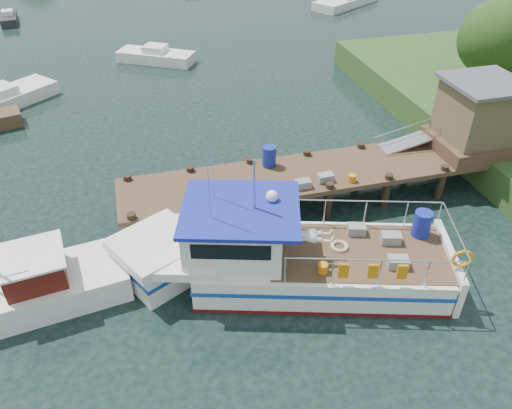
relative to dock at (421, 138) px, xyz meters
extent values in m
plane|color=black|center=(-6.51, -0.01, -2.24)|extent=(160.00, 160.00, 0.00)
cylinder|color=#332114|center=(7.49, 5.99, -0.72)|extent=(0.50, 0.50, 3.05)
sphere|color=#223D15|center=(7.49, 5.99, 1.72)|extent=(3.90, 3.90, 3.90)
cube|color=#493322|center=(-4.51, -0.01, -0.94)|extent=(16.00, 3.00, 0.20)
cylinder|color=black|center=(-12.01, -1.31, -1.59)|extent=(0.32, 0.32, 1.90)
cylinder|color=black|center=(-12.01, 1.29, -1.59)|extent=(0.32, 0.32, 1.90)
cylinder|color=black|center=(-9.51, -1.31, -1.59)|extent=(0.32, 0.32, 1.90)
cylinder|color=black|center=(-9.51, 1.29, -1.59)|extent=(0.32, 0.32, 1.90)
cylinder|color=black|center=(-7.01, -1.31, -1.59)|extent=(0.32, 0.32, 1.90)
cylinder|color=black|center=(-7.01, 1.29, -1.59)|extent=(0.32, 0.32, 1.90)
cylinder|color=black|center=(-4.51, -1.31, -1.59)|extent=(0.32, 0.32, 1.90)
cylinder|color=black|center=(-4.51, 1.29, -1.59)|extent=(0.32, 0.32, 1.90)
cylinder|color=black|center=(-2.01, -1.31, -1.59)|extent=(0.32, 0.32, 1.90)
cylinder|color=black|center=(-2.01, 1.29, -1.59)|extent=(0.32, 0.32, 1.90)
cylinder|color=black|center=(0.49, -1.31, -1.59)|extent=(0.32, 0.32, 1.90)
cylinder|color=black|center=(0.49, 1.29, -1.59)|extent=(0.32, 0.32, 1.90)
cylinder|color=black|center=(2.99, -1.31, -1.59)|extent=(0.32, 0.32, 1.90)
cylinder|color=black|center=(2.99, 1.29, -1.59)|extent=(0.32, 0.32, 1.90)
cube|color=#493322|center=(2.49, -0.01, -0.54)|extent=(3.20, 3.00, 0.60)
cube|color=brown|center=(2.49, -0.01, 0.86)|extent=(2.60, 2.60, 2.40)
cube|color=#47474C|center=(2.49, -0.01, 2.16)|extent=(3.00, 3.00, 0.15)
cube|color=#A5A8AD|center=(0.19, 0.89, -0.59)|extent=(3.34, 0.90, 0.79)
cylinder|color=silver|center=(0.19, 0.49, -0.09)|extent=(3.34, 0.05, 0.76)
cylinder|color=silver|center=(0.19, 1.29, -0.09)|extent=(3.34, 0.05, 0.76)
cube|color=slate|center=(-5.51, -1.01, -0.68)|extent=(0.60, 0.40, 0.30)
cube|color=slate|center=(-4.51, -0.81, -0.68)|extent=(0.60, 0.40, 0.30)
cylinder|color=orange|center=(-3.51, -1.11, -0.69)|extent=(0.30, 0.30, 0.28)
cylinder|color=navy|center=(-6.31, 0.89, -0.40)|extent=(0.56, 0.56, 0.85)
cube|color=silver|center=(-6.14, -4.56, -1.62)|extent=(8.71, 5.47, 1.24)
cube|color=silver|center=(-11.32, -2.99, -1.62)|extent=(3.11, 3.11, 1.24)
cube|color=silver|center=(-11.32, -2.99, -0.83)|extent=(3.44, 3.37, 0.38)
cube|color=silver|center=(-10.29, -3.30, -0.87)|extent=(2.97, 3.58, 0.32)
cube|color=#133D97|center=(-6.14, -4.56, -1.46)|extent=(8.83, 5.54, 0.15)
cube|color=#133D97|center=(-11.32, -2.99, -1.46)|extent=(3.16, 3.16, 0.15)
cube|color=#5C0D0E|center=(-6.14, -4.56, -2.19)|extent=(8.82, 5.52, 0.15)
cube|color=#493322|center=(-4.90, -4.94, -0.99)|extent=(6.44, 4.50, 0.04)
cube|color=silver|center=(-2.10, -5.79, -1.51)|extent=(1.15, 3.17, 1.46)
cube|color=silver|center=(-8.84, -3.74, -0.18)|extent=(3.72, 3.57, 1.62)
cube|color=black|center=(-9.25, -5.10, 0.14)|extent=(2.29, 0.73, 0.54)
cube|color=black|center=(-8.42, -2.39, 0.14)|extent=(2.29, 0.73, 0.54)
cube|color=black|center=(-10.30, -3.30, 0.14)|extent=(0.61, 1.88, 0.54)
cube|color=#182196|center=(-8.63, -3.81, 0.68)|extent=(4.43, 4.07, 0.13)
cylinder|color=silver|center=(-8.22, -3.93, 1.60)|extent=(0.11, 0.11, 1.73)
cylinder|color=silver|center=(-9.62, -4.07, 2.04)|extent=(0.03, 0.03, 2.60)
cylinder|color=silver|center=(-9.30, -3.04, 2.04)|extent=(0.03, 0.03, 2.60)
sphere|color=silver|center=(-7.57, -3.67, 0.90)|extent=(0.49, 0.49, 0.39)
cylinder|color=silver|center=(-5.18, -6.42, 0.03)|extent=(5.19, 1.62, 0.05)
cylinder|color=silver|center=(-4.31, -3.56, 0.03)|extent=(5.19, 1.62, 0.05)
cylinder|color=silver|center=(-2.12, -5.78, 0.03)|extent=(0.91, 2.86, 0.05)
cylinder|color=silver|center=(-7.72, -5.64, -0.48)|extent=(0.06, 0.06, 1.03)
cylinder|color=silver|center=(-6.85, -2.79, -0.48)|extent=(0.06, 0.06, 1.03)
cylinder|color=silver|center=(-6.37, -6.05, -0.48)|extent=(0.06, 0.06, 1.03)
cylinder|color=silver|center=(-5.50, -3.19, -0.48)|extent=(0.06, 0.06, 1.03)
cylinder|color=silver|center=(-5.02, -6.46, -0.48)|extent=(0.06, 0.06, 1.03)
cylinder|color=silver|center=(-4.16, -3.60, -0.48)|extent=(0.06, 0.06, 1.03)
cylinder|color=silver|center=(-3.68, -6.87, -0.48)|extent=(0.06, 0.06, 1.03)
cylinder|color=silver|center=(-2.81, -4.01, -0.48)|extent=(0.06, 0.06, 1.03)
cylinder|color=silver|center=(-2.59, -7.20, -0.48)|extent=(0.06, 0.06, 1.03)
cylinder|color=silver|center=(-1.72, -4.34, -0.48)|extent=(0.06, 0.06, 1.03)
cube|color=slate|center=(-4.05, -5.87, -0.80)|extent=(0.75, 0.60, 0.35)
cube|color=slate|center=(-3.71, -4.74, -0.80)|extent=(0.75, 0.60, 0.35)
cube|color=slate|center=(-4.62, -4.01, -0.80)|extent=(0.69, 0.57, 0.35)
cylinder|color=navy|center=(-2.55, -4.64, -0.51)|extent=(0.76, 0.76, 0.95)
cylinder|color=orange|center=(-6.43, -5.49, -0.82)|extent=(0.41, 0.41, 0.32)
torus|color=#BFB28C|center=(-5.46, -4.54, -0.92)|extent=(0.76, 0.76, 0.13)
torus|color=orange|center=(-2.33, -6.62, -0.40)|extent=(0.67, 0.30, 0.67)
cube|color=orange|center=(-6.07, -6.17, -0.40)|extent=(0.32, 0.19, 0.49)
cube|color=orange|center=(-5.24, -6.42, -0.40)|extent=(0.32, 0.19, 0.49)
cube|color=orange|center=(-4.41, -6.67, -0.40)|extent=(0.32, 0.19, 0.49)
imported|color=silver|center=(-6.86, -4.68, -0.04)|extent=(0.64, 0.80, 1.91)
cube|color=silver|center=(-15.60, -3.22, -1.75)|extent=(6.64, 3.24, 0.98)
cube|color=#4B120C|center=(-15.12, -3.15, -0.82)|extent=(2.00, 2.00, 0.93)
cube|color=silver|center=(-15.12, -3.15, -0.33)|extent=(2.22, 2.22, 0.08)
cube|color=silver|center=(-18.59, 13.23, -1.87)|extent=(6.27, 5.75, 0.74)
cube|color=silver|center=(-9.30, 18.32, -1.88)|extent=(5.38, 4.15, 0.73)
cube|color=silver|center=(-9.30, 18.32, -1.33)|extent=(1.89, 1.81, 0.47)
cube|color=silver|center=(9.33, 28.97, -1.88)|extent=(7.45, 5.93, 0.72)
cube|color=black|center=(-20.30, 31.12, -1.92)|extent=(1.66, 3.77, 0.64)
cube|color=silver|center=(-20.30, 31.12, -1.44)|extent=(0.99, 1.12, 0.41)
camera|label=1|loc=(-11.40, -16.00, 9.84)|focal=35.00mm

